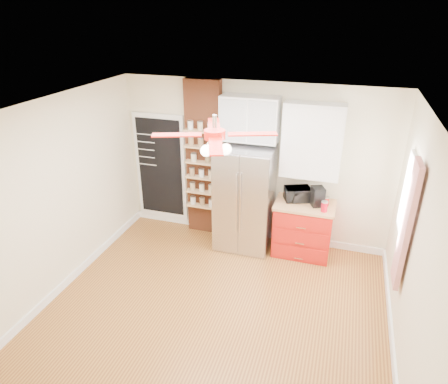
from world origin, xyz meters
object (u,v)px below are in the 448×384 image
(ceiling_fan, at_px, (215,135))
(toaster_oven, at_px, (297,194))
(red_cabinet, at_px, (303,228))
(canister_left, at_px, (324,207))
(fridge, at_px, (245,198))
(pantry_jar_oats, at_px, (194,157))
(coffee_maker, at_px, (318,197))

(ceiling_fan, bearing_deg, toaster_oven, 66.28)
(ceiling_fan, bearing_deg, red_cabinet, 61.29)
(ceiling_fan, distance_m, canister_left, 2.42)
(ceiling_fan, xyz_separation_m, canister_left, (1.22, 1.50, -1.45))
(red_cabinet, xyz_separation_m, canister_left, (0.30, -0.18, 0.52))
(fridge, xyz_separation_m, toaster_oven, (0.83, 0.14, 0.13))
(canister_left, relative_size, pantry_jar_oats, 1.22)
(fridge, bearing_deg, ceiling_fan, -88.24)
(ceiling_fan, bearing_deg, fridge, 91.76)
(fridge, height_order, toaster_oven, fridge)
(canister_left, bearing_deg, ceiling_fan, -129.06)
(coffee_maker, bearing_deg, pantry_jar_oats, 153.36)
(coffee_maker, height_order, pantry_jar_oats, pantry_jar_oats)
(coffee_maker, bearing_deg, fridge, 158.28)
(red_cabinet, xyz_separation_m, ceiling_fan, (-0.92, -1.68, 1.97))
(toaster_oven, xyz_separation_m, canister_left, (0.44, -0.26, -0.03))
(pantry_jar_oats, bearing_deg, canister_left, -6.83)
(canister_left, height_order, pantry_jar_oats, pantry_jar_oats)
(red_cabinet, height_order, ceiling_fan, ceiling_fan)
(red_cabinet, xyz_separation_m, toaster_oven, (-0.14, 0.09, 0.56))
(ceiling_fan, height_order, toaster_oven, ceiling_fan)
(pantry_jar_oats, bearing_deg, coffee_maker, -2.41)
(red_cabinet, bearing_deg, ceiling_fan, -118.71)
(ceiling_fan, height_order, coffee_maker, ceiling_fan)
(fridge, relative_size, red_cabinet, 1.86)
(toaster_oven, height_order, canister_left, toaster_oven)
(coffee_maker, xyz_separation_m, canister_left, (0.12, -0.18, -0.08))
(toaster_oven, xyz_separation_m, pantry_jar_oats, (-1.75, 0.00, 0.43))
(toaster_oven, height_order, coffee_maker, coffee_maker)
(toaster_oven, distance_m, coffee_maker, 0.33)
(coffee_maker, relative_size, canister_left, 1.98)
(fridge, height_order, red_cabinet, fridge)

